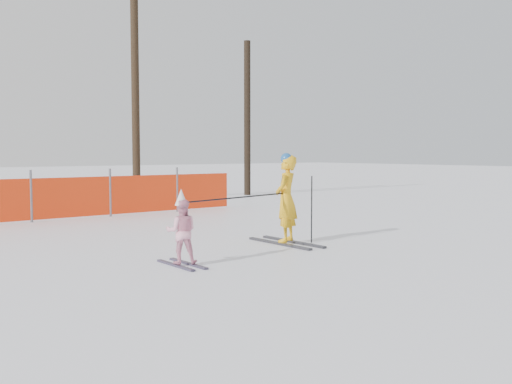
# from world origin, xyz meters

# --- Properties ---
(ground) EXTENTS (120.00, 120.00, 0.00)m
(ground) POSITION_xyz_m (0.00, 0.00, 0.00)
(ground) COLOR white
(ground) RESTS_ON ground
(adult) EXTENTS (0.69, 1.66, 1.66)m
(adult) POSITION_xyz_m (0.88, 0.72, 0.82)
(adult) COLOR black
(adult) RESTS_ON ground
(child) EXTENTS (0.58, 1.00, 1.13)m
(child) POSITION_xyz_m (-1.66, 0.17, 0.52)
(child) COLOR black
(child) RESTS_ON ground
(ski_poles) EXTENTS (2.88, 0.52, 1.24)m
(ski_poles) POSITION_xyz_m (0.20, 0.47, 0.82)
(ski_poles) COLOR black
(ski_poles) RESTS_ON ground
(tree_trunks) EXTENTS (13.45, 2.23, 6.89)m
(tree_trunks) POSITION_xyz_m (1.85, 11.46, 3.30)
(tree_trunks) COLOR black
(tree_trunks) RESTS_ON ground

